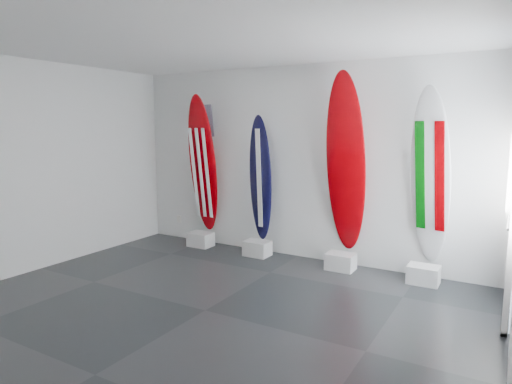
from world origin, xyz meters
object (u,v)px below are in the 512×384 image
Objects in this scene: surfboard_navy at (260,179)px; surfboard_swiss at (346,164)px; surfboard_usa at (203,165)px; surfboard_italy at (430,177)px.

surfboard_swiss is at bearing 11.61° from surfboard_navy.
surfboard_usa is 3.69m from surfboard_italy.
surfboard_usa is 1.18× the size of surfboard_navy.
surfboard_usa is at bearing -176.59° from surfboard_swiss.
surfboard_italy is at bearing 11.61° from surfboard_navy.
surfboard_italy is at bearing -1.20° from surfboard_usa.
surfboard_navy is at bearing -166.21° from surfboard_italy.
surfboard_navy is at bearing -176.59° from surfboard_swiss.
surfboard_navy is at bearing -1.20° from surfboard_usa.
surfboard_italy is (2.55, 0.00, 0.17)m from surfboard_navy.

